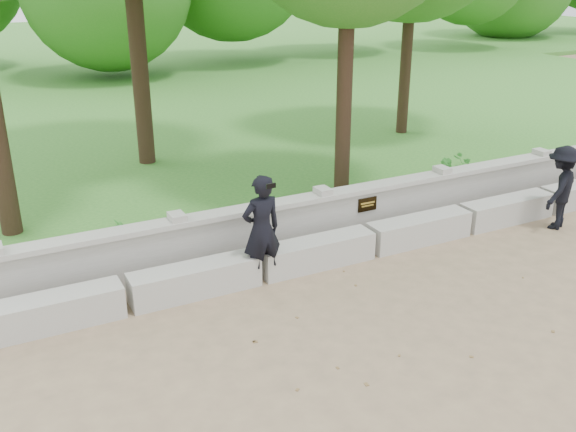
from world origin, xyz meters
The scene contains 9 objects.
ground centered at (0.00, 0.00, 0.00)m, with size 80.00×80.00×0.00m, color #937A5A.
lawn centered at (0.00, 14.00, 0.12)m, with size 40.00×22.00×0.25m, color #2E6D25.
concrete_bench centered at (0.00, 1.90, 0.22)m, with size 11.90×0.45×0.45m.
parapet_wall centered at (0.00, 2.60, 0.46)m, with size 12.50×0.35×0.90m.
man_main centered at (-1.99, 1.80, 0.84)m, with size 0.64×0.57×1.68m.
visitor_mid centered at (3.59, 1.31, 0.75)m, with size 1.12×0.91×1.50m.
shrub_a centered at (-3.70, 3.30, 0.52)m, with size 0.28×0.19×0.53m, color #31802B.
shrub_b centered at (2.93, 3.53, 0.51)m, with size 0.29×0.23×0.53m, color #31802B.
shrub_c centered at (3.25, 3.30, 0.56)m, with size 0.56×0.48×0.62m, color #31802B.
Camera 1 is at (-5.56, -5.98, 4.48)m, focal length 40.00 mm.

